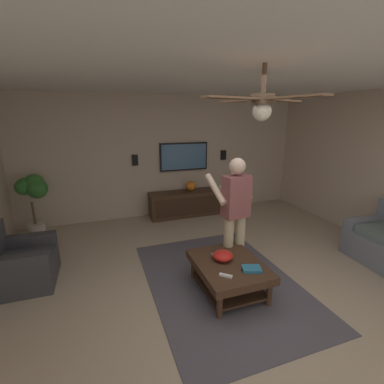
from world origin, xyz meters
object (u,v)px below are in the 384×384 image
armchair (18,265)px  potted_plant_tall (33,194)px  tv (184,157)px  ceiling_fan (262,103)px  remote_black (243,267)px  vase_round (191,186)px  wall_speaker_right (135,160)px  bowl (223,256)px  remote_white (226,276)px  book (252,269)px  media_console (188,203)px  coffee_table (229,270)px  wall_speaker_left (223,155)px  person_standing (235,209)px  remote_grey (217,255)px

armchair → potted_plant_tall: (1.58, 0.02, 0.56)m
tv → ceiling_fan: bearing=-7.6°
remote_black → ceiling_fan: bearing=8.4°
vase_round → wall_speaker_right: size_ratio=1.00×
potted_plant_tall → bowl: (-2.55, -2.53, -0.38)m
wall_speaker_right → remote_white: bearing=-171.6°
potted_plant_tall → book: size_ratio=5.35×
armchair → ceiling_fan: (-1.70, -2.46, 2.00)m
potted_plant_tall → media_console: bearing=-86.6°
ceiling_fan → coffee_table: bearing=-7.9°
coffee_table → wall_speaker_left: (3.07, -1.39, 0.99)m
ceiling_fan → vase_round: bearing=-9.6°
media_console → person_standing: size_ratio=1.04×
vase_round → wall_speaker_left: wall_speaker_left is taller
potted_plant_tall → tv: bearing=-82.0°
armchair → coffee_table: armchair is taller
remote_grey → bowl: bearing=121.9°
coffee_table → bowl: (0.09, 0.04, 0.16)m
remote_black → wall_speaker_right: bearing=-135.7°
armchair → tv: 3.71m
remote_white → book: bearing=-134.8°
vase_round → wall_speaker_left: bearing=-76.8°
armchair → remote_grey: 2.62m
book → wall_speaker_left: wall_speaker_left is taller
armchair → remote_black: 2.93m
vase_round → wall_speaker_left: 1.10m
book → ceiling_fan: (-0.39, 0.26, 1.86)m
armchair → ceiling_fan: bearing=-33.5°
person_standing → remote_black: person_standing is taller
person_standing → remote_grey: size_ratio=10.93×
remote_white → ceiling_fan: 1.91m
person_standing → tv: bearing=-10.3°
tv → ceiling_fan: 3.86m
remote_grey → book: bearing=137.2°
remote_black → vase_round: vase_round is taller
vase_round → wall_speaker_left: (0.21, -0.88, 0.62)m
armchair → remote_black: armchair is taller
person_standing → vase_round: 2.44m
bowl → remote_black: size_ratio=1.72×
person_standing → potted_plant_tall: 3.61m
bowl → ceiling_fan: ceiling_fan is taller
armchair → wall_speaker_left: size_ratio=3.75×
vase_round → ceiling_fan: 3.90m
bowl → remote_white: bearing=159.5°
coffee_table → book: book is taller
media_console → wall_speaker_left: 1.43m
vase_round → ceiling_fan: size_ratio=0.18×
media_console → potted_plant_tall: (-0.18, 2.98, 0.56)m
book → tv: bearing=-74.6°
coffee_table → vase_round: (2.87, -0.50, 0.36)m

